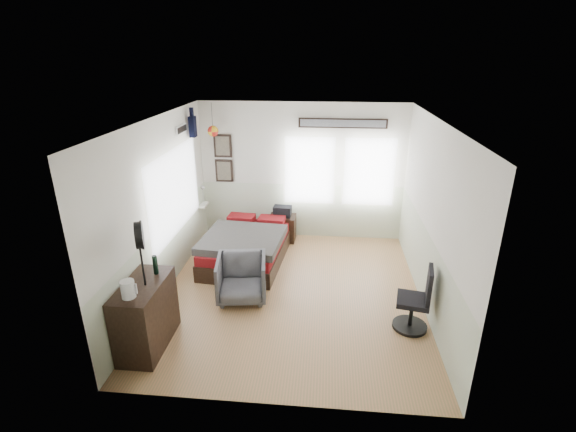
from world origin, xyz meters
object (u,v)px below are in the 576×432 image
at_px(nightstand, 283,228).
at_px(task_chair, 416,304).
at_px(dresser, 146,315).
at_px(bed, 246,247).
at_px(armchair, 242,278).

distance_m(nightstand, task_chair, 3.45).
height_order(dresser, nightstand, dresser).
relative_size(bed, armchair, 2.59).
height_order(dresser, task_chair, task_chair).
height_order(dresser, armchair, dresser).
distance_m(bed, nightstand, 1.13).
distance_m(dresser, nightstand, 3.67).
bearing_deg(task_chair, dresser, -158.25).
height_order(nightstand, task_chair, task_chair).
relative_size(bed, nightstand, 3.79).
height_order(bed, dresser, dresser).
height_order(armchair, task_chair, task_chair).
bearing_deg(armchair, bed, 89.44).
distance_m(bed, armchair, 1.21).
bearing_deg(nightstand, bed, -116.87).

